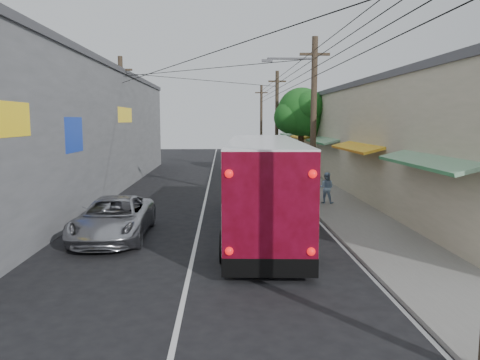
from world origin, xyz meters
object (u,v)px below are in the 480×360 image
object	(u,v)px
parked_car_far	(255,160)
pedestrian_near	(313,186)
coach_bus	(263,184)
jeepney	(114,218)
pedestrian_far	(326,188)
parked_suv	(287,180)
parked_car_mid	(271,167)

from	to	relation	value
parked_car_far	pedestrian_near	world-z (taller)	pedestrian_near
coach_bus	jeepney	world-z (taller)	coach_bus
jeepney	parked_car_far	world-z (taller)	jeepney
parked_car_far	pedestrian_far	world-z (taller)	pedestrian_far
pedestrian_far	parked_suv	bearing A→B (deg)	-47.94
parked_car_mid	pedestrian_near	bearing A→B (deg)	-86.90
parked_car_mid	pedestrian_near	xyz separation A→B (m)	(0.80, -12.09, 0.24)
jeepney	parked_car_far	distance (m)	25.98
jeepney	parked_suv	size ratio (longest dim) A/B	1.00
parked_car_far	coach_bus	bearing A→B (deg)	-85.63
jeepney	parked_suv	distance (m)	12.64
parked_car_mid	pedestrian_far	world-z (taller)	pedestrian_far
coach_bus	jeepney	bearing A→B (deg)	-165.62
jeepney	parked_suv	xyz separation A→B (m)	(7.54, 10.14, 0.03)
parked_suv	parked_car_far	xyz separation A→B (m)	(-0.80, 14.95, -0.07)
parked_car_mid	pedestrian_far	distance (m)	12.48
coach_bus	jeepney	xyz separation A→B (m)	(-5.41, -1.07, -1.06)
parked_car_far	parked_suv	bearing A→B (deg)	-79.39
parked_car_far	pedestrian_far	distance (m)	19.09
coach_bus	parked_car_mid	distance (m)	17.63
coach_bus	jeepney	distance (m)	5.61
parked_suv	pedestrian_near	bearing A→B (deg)	-70.57
jeepney	parked_car_mid	distance (m)	20.01
pedestrian_far	parked_car_mid	bearing A→B (deg)	-60.91
coach_bus	jeepney	size ratio (longest dim) A/B	2.32
jeepney	parked_car_mid	xyz separation A→B (m)	(7.54, 18.53, -0.04)
jeepney	parked_car_far	bearing A→B (deg)	74.12
jeepney	parked_car_far	size ratio (longest dim) A/B	1.26
parked_car_mid	parked_suv	bearing A→B (deg)	-90.69
parked_car_mid	parked_car_far	world-z (taller)	parked_car_mid
parked_suv	parked_car_far	world-z (taller)	parked_suv
coach_bus	parked_car_mid	size ratio (longest dim) A/B	3.00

